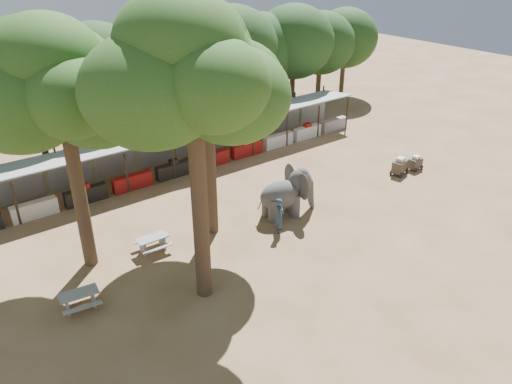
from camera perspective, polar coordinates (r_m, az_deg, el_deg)
ground at (r=23.40m, az=9.50°, el=-8.14°), size 100.00×100.00×0.00m
vendor_stalls at (r=32.56m, az=-8.08°, el=4.83°), size 28.00×2.99×2.80m
yard_tree_left at (r=21.20m, az=-22.02°, el=11.08°), size 7.10×6.90×11.02m
yard_tree_center at (r=17.53m, az=-8.02°, el=13.16°), size 7.10×6.90×12.04m
yard_tree_back at (r=22.52m, az=-6.37°, el=14.58°), size 7.10×6.90×11.36m
backdrop_trees at (r=35.69m, az=-12.81°, el=13.72°), size 46.46×5.95×8.33m
elephant at (r=26.50m, az=3.64°, el=-0.08°), size 3.45×2.56×2.57m
handler at (r=25.03m, az=2.70°, el=-2.68°), size 0.74×0.81×1.88m
picnic_table_near at (r=21.57m, az=-19.54°, el=-11.35°), size 1.68×1.55×0.76m
picnic_table_far at (r=24.24m, az=-11.75°, el=-5.61°), size 1.52×1.37×0.75m
cart_front at (r=32.65m, az=16.11°, el=2.88°), size 1.30×1.01×1.13m
cart_back at (r=33.67m, az=17.77°, el=3.21°), size 0.99×0.67×0.94m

